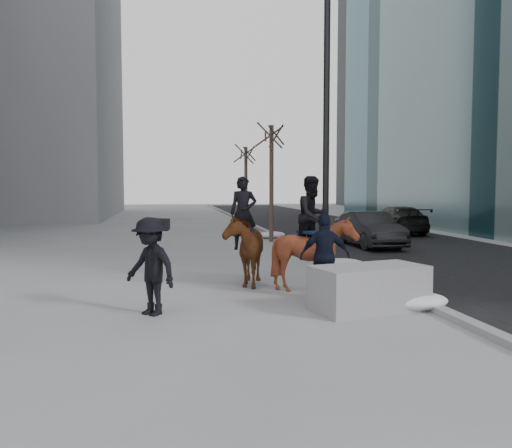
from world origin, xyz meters
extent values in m
plane|color=gray|center=(0.00, 0.00, 0.00)|extent=(120.00, 120.00, 0.00)
cube|color=black|center=(7.00, 10.00, 0.01)|extent=(8.00, 90.00, 0.01)
cube|color=gray|center=(3.00, 10.00, 0.06)|extent=(0.25, 90.00, 0.12)
cube|color=gray|center=(1.82, -0.73, 0.42)|extent=(2.28, 1.53, 0.84)
imported|color=black|center=(5.72, 9.33, 0.67)|extent=(1.51, 4.10, 1.34)
imported|color=black|center=(9.18, 14.68, 0.67)|extent=(2.10, 4.69, 1.33)
imported|color=#512210|center=(-0.09, 2.33, 0.83)|extent=(1.24, 2.10, 1.66)
imported|color=black|center=(-0.09, 2.48, 1.67)|extent=(0.70, 0.53, 1.74)
cube|color=#0F123A|center=(-0.09, 2.48, 1.31)|extent=(0.58, 0.64, 0.06)
imported|color=#522310|center=(1.28, 1.15, 0.83)|extent=(1.84, 1.92, 1.66)
imported|color=black|center=(1.28, 1.30, 1.67)|extent=(1.04, 0.94, 1.73)
cube|color=black|center=(1.28, 1.30, 1.30)|extent=(0.67, 0.71, 0.06)
imported|color=black|center=(1.30, 0.40, 0.88)|extent=(1.06, 0.51, 1.75)
cylinder|color=orange|center=(1.25, 0.95, 1.15)|extent=(0.04, 0.18, 0.07)
imported|color=black|center=(-2.18, -0.43, 0.88)|extent=(1.26, 1.27, 1.75)
cube|color=black|center=(-2.03, -0.18, 1.62)|extent=(0.41, 0.41, 0.20)
cylinder|color=black|center=(2.60, 4.74, 4.50)|extent=(0.18, 0.18, 9.00)
ellipsoid|color=silver|center=(2.70, 13.27, 0.15)|extent=(1.22, 0.77, 0.31)
ellipsoid|color=silver|center=(2.70, -0.80, 0.16)|extent=(1.26, 0.80, 0.32)
ellipsoid|color=silver|center=(2.70, 8.09, 0.17)|extent=(1.36, 0.86, 0.35)
ellipsoid|color=silver|center=(2.70, 3.69, 0.18)|extent=(1.44, 0.91, 0.37)
camera|label=1|loc=(-1.88, -10.20, 2.31)|focal=38.00mm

